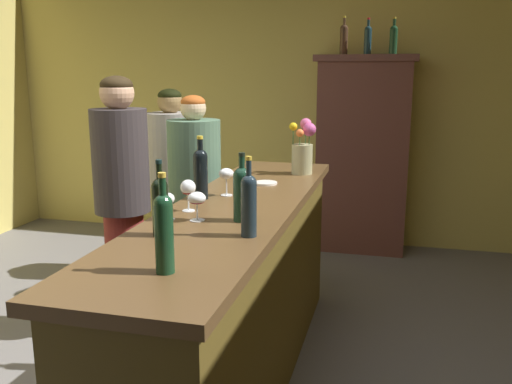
{
  "coord_description": "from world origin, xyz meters",
  "views": [
    {
      "loc": [
        1.32,
        -2.43,
        1.7
      ],
      "look_at": [
        0.68,
        0.09,
        1.13
      ],
      "focal_mm": 38.62,
      "sensor_mm": 36.0,
      "label": 1
    }
  ],
  "objects_px": {
    "patron_in_navy": "(195,192)",
    "display_bottle_midleft": "(368,39)",
    "wine_bottle_pinot": "(242,191)",
    "display_bottle_center": "(394,38)",
    "display_cabinet": "(362,152)",
    "flower_arrangement": "(303,150)",
    "wine_bottle_chardonnay": "(164,229)",
    "wine_glass_mid": "(188,189)",
    "wine_bottle_syrah": "(249,202)",
    "wine_glass_spare": "(226,175)",
    "cheese_plate": "(265,183)",
    "wine_bottle_rose": "(201,171)",
    "bar_counter": "(237,297)",
    "wine_glass_rear": "(197,200)",
    "patron_tall": "(172,177)",
    "wine_glass_front": "(167,201)",
    "display_bottle_left": "(344,38)",
    "wine_bottle_malbec": "(160,204)",
    "patron_redhead": "(122,197)"
  },
  "relations": [
    {
      "from": "wine_glass_rear",
      "to": "wine_glass_spare",
      "type": "distance_m",
      "value": 0.53
    },
    {
      "from": "wine_glass_rear",
      "to": "patron_tall",
      "type": "xyz_separation_m",
      "value": [
        -0.91,
        1.85,
        -0.28
      ]
    },
    {
      "from": "wine_bottle_chardonnay",
      "to": "wine_glass_spare",
      "type": "xyz_separation_m",
      "value": [
        -0.15,
        1.18,
        -0.03
      ]
    },
    {
      "from": "wine_bottle_chardonnay",
      "to": "wine_bottle_syrah",
      "type": "relative_size",
      "value": 1.03
    },
    {
      "from": "wine_bottle_syrah",
      "to": "display_bottle_left",
      "type": "xyz_separation_m",
      "value": [
        0.05,
        3.12,
        0.82
      ]
    },
    {
      "from": "bar_counter",
      "to": "wine_glass_rear",
      "type": "height_order",
      "value": "wine_glass_rear"
    },
    {
      "from": "patron_redhead",
      "to": "wine_bottle_chardonnay",
      "type": "bearing_deg",
      "value": -12.84
    },
    {
      "from": "wine_bottle_chardonnay",
      "to": "wine_glass_rear",
      "type": "xyz_separation_m",
      "value": [
        -0.13,
        0.65,
        -0.05
      ]
    },
    {
      "from": "wine_bottle_rose",
      "to": "bar_counter",
      "type": "bearing_deg",
      "value": -16.62
    },
    {
      "from": "flower_arrangement",
      "to": "patron_in_navy",
      "type": "xyz_separation_m",
      "value": [
        -0.82,
        0.14,
        -0.36
      ]
    },
    {
      "from": "wine_glass_front",
      "to": "display_bottle_left",
      "type": "distance_m",
      "value": 3.12
    },
    {
      "from": "wine_bottle_syrah",
      "to": "display_bottle_left",
      "type": "bearing_deg",
      "value": 89.01
    },
    {
      "from": "patron_in_navy",
      "to": "display_bottle_midleft",
      "type": "bearing_deg",
      "value": 105.63
    },
    {
      "from": "cheese_plate",
      "to": "wine_bottle_pinot",
      "type": "bearing_deg",
      "value": -83.73
    },
    {
      "from": "wine_bottle_rose",
      "to": "wine_glass_mid",
      "type": "xyz_separation_m",
      "value": [
        0.03,
        -0.26,
        -0.04
      ]
    },
    {
      "from": "wine_glass_spare",
      "to": "cheese_plate",
      "type": "bearing_deg",
      "value": 69.84
    },
    {
      "from": "wine_bottle_chardonnay",
      "to": "wine_glass_spare",
      "type": "distance_m",
      "value": 1.19
    },
    {
      "from": "wine_bottle_rose",
      "to": "wine_bottle_malbec",
      "type": "bearing_deg",
      "value": -84.0
    },
    {
      "from": "bar_counter",
      "to": "display_bottle_left",
      "type": "distance_m",
      "value": 2.99
    },
    {
      "from": "wine_bottle_rose",
      "to": "wine_glass_front",
      "type": "relative_size",
      "value": 2.65
    },
    {
      "from": "display_cabinet",
      "to": "patron_tall",
      "type": "distance_m",
      "value": 1.83
    },
    {
      "from": "wine_bottle_pinot",
      "to": "wine_glass_mid",
      "type": "relative_size",
      "value": 2.01
    },
    {
      "from": "wine_bottle_chardonnay",
      "to": "wine_bottle_rose",
      "type": "xyz_separation_m",
      "value": [
        -0.26,
        1.07,
        -0.0
      ]
    },
    {
      "from": "patron_in_navy",
      "to": "wine_bottle_rose",
      "type": "bearing_deg",
      "value": -15.64
    },
    {
      "from": "flower_arrangement",
      "to": "wine_glass_mid",
      "type": "bearing_deg",
      "value": -108.1
    },
    {
      "from": "bar_counter",
      "to": "patron_tall",
      "type": "distance_m",
      "value": 1.82
    },
    {
      "from": "wine_bottle_chardonnay",
      "to": "display_bottle_left",
      "type": "bearing_deg",
      "value": 86.53
    },
    {
      "from": "display_bottle_midleft",
      "to": "wine_glass_spare",
      "type": "bearing_deg",
      "value": -103.65
    },
    {
      "from": "wine_bottle_pinot",
      "to": "display_bottle_center",
      "type": "bearing_deg",
      "value": 78.57
    },
    {
      "from": "wine_glass_front",
      "to": "wine_bottle_chardonnay",
      "type": "bearing_deg",
      "value": -67.36
    },
    {
      "from": "wine_bottle_malbec",
      "to": "wine_bottle_chardonnay",
      "type": "xyz_separation_m",
      "value": [
        0.19,
        -0.39,
        0.02
      ]
    },
    {
      "from": "wine_bottle_chardonnay",
      "to": "display_bottle_center",
      "type": "distance_m",
      "value": 3.74
    },
    {
      "from": "wine_glass_mid",
      "to": "display_bottle_center",
      "type": "relative_size",
      "value": 0.48
    },
    {
      "from": "wine_bottle_chardonnay",
      "to": "wine_glass_mid",
      "type": "bearing_deg",
      "value": 105.88
    },
    {
      "from": "wine_bottle_rose",
      "to": "wine_glass_spare",
      "type": "xyz_separation_m",
      "value": [
        0.11,
        0.11,
        -0.03
      ]
    },
    {
      "from": "display_bottle_midleft",
      "to": "patron_in_navy",
      "type": "distance_m",
      "value": 2.21
    },
    {
      "from": "wine_bottle_malbec",
      "to": "display_cabinet",
      "type": "bearing_deg",
      "value": 79.08
    },
    {
      "from": "flower_arrangement",
      "to": "patron_tall",
      "type": "relative_size",
      "value": 0.23
    },
    {
      "from": "wine_bottle_syrah",
      "to": "wine_glass_front",
      "type": "xyz_separation_m",
      "value": [
        -0.43,
        0.16,
        -0.05
      ]
    },
    {
      "from": "wine_glass_mid",
      "to": "wine_glass_rear",
      "type": "xyz_separation_m",
      "value": [
        0.1,
        -0.16,
        -0.01
      ]
    },
    {
      "from": "display_cabinet",
      "to": "flower_arrangement",
      "type": "bearing_deg",
      "value": -99.85
    },
    {
      "from": "wine_glass_front",
      "to": "display_bottle_midleft",
      "type": "relative_size",
      "value": 0.39
    },
    {
      "from": "display_bottle_center",
      "to": "wine_glass_spare",
      "type": "bearing_deg",
      "value": -108.56
    },
    {
      "from": "bar_counter",
      "to": "wine_bottle_syrah",
      "type": "bearing_deg",
      "value": -68.28
    },
    {
      "from": "wine_bottle_chardonnay",
      "to": "wine_glass_spare",
      "type": "relative_size",
      "value": 2.26
    },
    {
      "from": "wine_bottle_pinot",
      "to": "wine_glass_spare",
      "type": "xyz_separation_m",
      "value": [
        -0.23,
        0.48,
        -0.02
      ]
    },
    {
      "from": "wine_glass_rear",
      "to": "cheese_plate",
      "type": "relative_size",
      "value": 0.95
    },
    {
      "from": "bar_counter",
      "to": "cheese_plate",
      "type": "relative_size",
      "value": 19.05
    },
    {
      "from": "wine_glass_spare",
      "to": "cheese_plate",
      "type": "height_order",
      "value": "wine_glass_spare"
    },
    {
      "from": "wine_bottle_syrah",
      "to": "display_bottle_center",
      "type": "height_order",
      "value": "display_bottle_center"
    }
  ]
}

